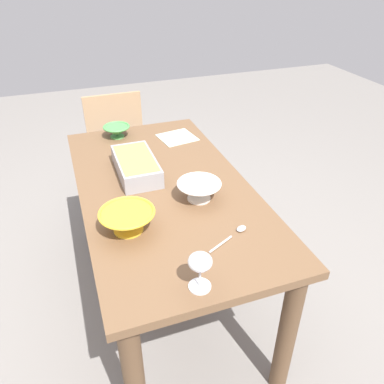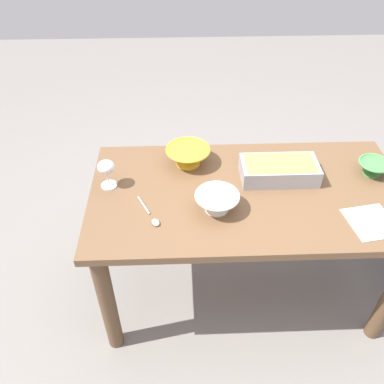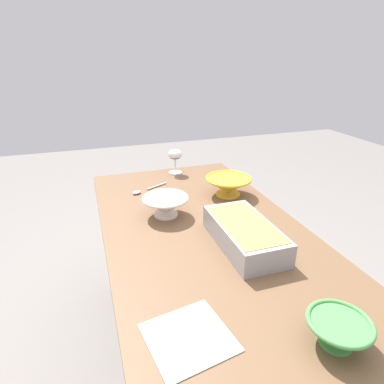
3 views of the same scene
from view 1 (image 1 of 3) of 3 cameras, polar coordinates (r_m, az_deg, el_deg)
name	(u,v)px [view 1 (image 1 of 3)]	position (r m, az deg, el deg)	size (l,w,h in m)	color
ground_plane	(169,294)	(2.26, -3.47, -14.98)	(8.00, 8.00, 0.00)	gray
dining_table	(165,207)	(1.85, -4.09, -2.21)	(1.47, 0.76, 0.73)	brown
chair	(119,145)	(2.85, -10.79, 6.83)	(0.41, 0.43, 0.79)	#334772
wine_glass	(200,264)	(1.22, 1.21, -10.68)	(0.08, 0.08, 0.14)	white
casserole_dish	(136,165)	(1.87, -8.33, 4.01)	(0.36, 0.18, 0.09)	#99999E
mixing_bowl	(117,131)	(2.28, -11.14, 8.95)	(0.15, 0.15, 0.07)	#4C994C
small_bowl	(127,220)	(1.50, -9.59, -4.07)	(0.22, 0.22, 0.09)	yellow
serving_bowl	(199,190)	(1.66, 1.06, 0.35)	(0.19, 0.19, 0.09)	white
serving_spoon	(235,233)	(1.49, 6.46, -6.10)	(0.11, 0.20, 0.01)	silver
napkin	(177,137)	(2.25, -2.21, 8.13)	(0.19, 0.20, 0.00)	#B2CCB7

